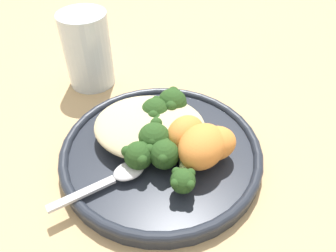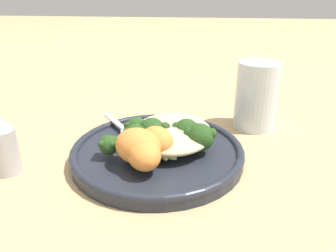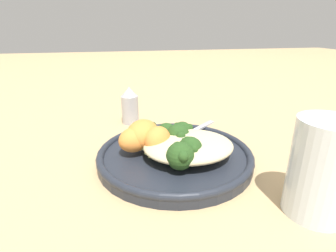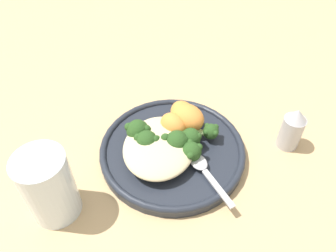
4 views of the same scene
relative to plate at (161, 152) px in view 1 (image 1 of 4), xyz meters
name	(u,v)px [view 1 (image 1 of 4)]	position (x,y,z in m)	size (l,w,h in m)	color
ground_plane	(166,163)	(0.01, -0.01, -0.01)	(4.00, 4.00, 0.00)	tan
plate	(161,152)	(0.00, 0.00, 0.00)	(0.25, 0.25, 0.02)	#232833
quinoa_mound	(150,126)	(-0.02, 0.02, 0.02)	(0.14, 0.12, 0.03)	beige
broccoli_stalk_0	(178,109)	(0.02, 0.05, 0.03)	(0.06, 0.10, 0.04)	#ADC675
broccoli_stalk_1	(164,119)	(0.00, 0.03, 0.03)	(0.09, 0.08, 0.04)	#ADC675
broccoli_stalk_2	(165,127)	(0.00, 0.02, 0.02)	(0.08, 0.04, 0.03)	#ADC675
broccoli_stalk_3	(159,136)	(0.00, 0.00, 0.03)	(0.08, 0.05, 0.04)	#ADC675
broccoli_stalk_4	(148,153)	(-0.01, -0.03, 0.02)	(0.09, 0.08, 0.03)	#ADC675
broccoli_stalk_5	(166,152)	(0.01, -0.02, 0.03)	(0.07, 0.08, 0.03)	#ADC675
broccoli_stalk_6	(185,167)	(0.03, -0.04, 0.02)	(0.03, 0.11, 0.03)	#ADC675
sweet_potato_chunk_0	(186,133)	(0.03, 0.00, 0.03)	(0.05, 0.04, 0.04)	orange
sweet_potato_chunk_1	(215,143)	(0.06, -0.01, 0.03)	(0.05, 0.04, 0.04)	orange
sweet_potato_chunk_2	(202,146)	(0.05, -0.02, 0.03)	(0.06, 0.05, 0.05)	orange
sweet_potato_chunk_3	(183,137)	(0.03, 0.00, 0.03)	(0.05, 0.04, 0.03)	orange
spoon	(118,176)	(-0.04, -0.06, 0.01)	(0.10, 0.08, 0.01)	silver
water_glass	(88,50)	(-0.13, 0.16, 0.05)	(0.07, 0.07, 0.12)	silver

